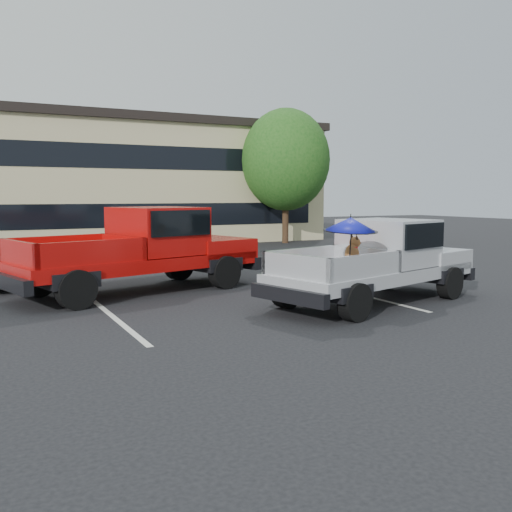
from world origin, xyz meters
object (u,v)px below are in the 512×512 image
object	(u,v)px
tree_right	(286,160)
silver_pickup	(382,256)
tree_back	(177,162)
red_pickup	(151,245)

from	to	relation	value
tree_right	silver_pickup	world-z (taller)	tree_right
silver_pickup	tree_back	bearing A→B (deg)	66.89
red_pickup	silver_pickup	bearing A→B (deg)	-57.68
tree_right	red_pickup	distance (m)	15.52
tree_right	red_pickup	xyz separation A→B (m)	(-10.36, -11.14, -3.04)
tree_back	tree_right	bearing A→B (deg)	-69.44
tree_back	red_pickup	bearing A→B (deg)	-111.02
tree_back	red_pickup	world-z (taller)	tree_back
tree_back	red_pickup	xyz separation A→B (m)	(-7.36, -19.14, -3.25)
tree_right	red_pickup	world-z (taller)	tree_right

